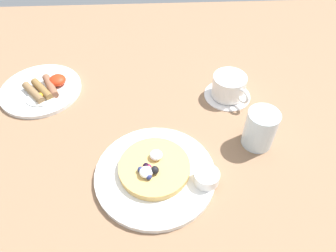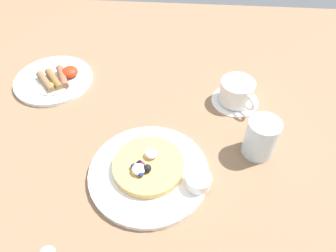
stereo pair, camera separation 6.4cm
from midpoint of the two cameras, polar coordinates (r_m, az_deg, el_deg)
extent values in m
cube|color=#88654A|center=(0.77, -6.17, -3.53)|extent=(2.00, 1.41, 0.03)
cylinder|color=white|center=(0.69, -4.99, -8.88)|extent=(0.26, 0.26, 0.01)
cylinder|color=tan|center=(0.69, -5.17, -7.66)|extent=(0.16, 0.16, 0.02)
sphere|color=navy|center=(0.67, -6.71, -7.27)|extent=(0.01, 0.01, 0.01)
sphere|color=black|center=(0.66, -5.21, -8.13)|extent=(0.02, 0.02, 0.02)
sphere|color=navy|center=(0.67, -7.75, -7.98)|extent=(0.01, 0.01, 0.01)
sphere|color=black|center=(0.67, -6.70, -7.44)|extent=(0.01, 0.01, 0.01)
sphere|color=navy|center=(0.66, -6.32, -9.25)|extent=(0.01, 0.01, 0.01)
sphere|color=#C91C43|center=(0.67, -6.28, -7.55)|extent=(0.01, 0.01, 0.01)
ellipsoid|color=white|center=(0.68, -4.86, -5.40)|extent=(0.03, 0.03, 0.02)
ellipsoid|color=white|center=(0.66, -6.78, -8.45)|extent=(0.03, 0.03, 0.02)
cylinder|color=white|center=(0.67, 4.26, -9.41)|extent=(0.05, 0.05, 0.03)
cylinder|color=#602710|center=(0.66, 4.29, -9.15)|extent=(0.04, 0.04, 0.00)
cylinder|color=white|center=(0.96, -23.86, 5.95)|extent=(0.22, 0.22, 0.01)
cylinder|color=brown|center=(0.94, -22.43, 6.67)|extent=(0.06, 0.09, 0.02)
cylinder|color=brown|center=(0.94, -23.75, 6.04)|extent=(0.07, 0.08, 0.02)
cylinder|color=brown|center=(0.94, -25.07, 5.41)|extent=(0.07, 0.08, 0.02)
ellipsoid|color=white|center=(0.92, -24.01, 4.61)|extent=(0.08, 0.07, 0.01)
sphere|color=yellow|center=(0.92, -24.11, 4.84)|extent=(0.02, 0.02, 0.02)
ellipsoid|color=red|center=(0.95, -21.31, 7.68)|extent=(0.05, 0.05, 0.03)
cylinder|color=white|center=(0.88, 8.65, 5.50)|extent=(0.13, 0.13, 0.01)
cylinder|color=white|center=(0.86, 8.90, 7.14)|extent=(0.09, 0.09, 0.06)
torus|color=white|center=(0.83, 11.32, 5.21)|extent=(0.03, 0.04, 0.04)
cylinder|color=#806548|center=(0.85, 9.05, 8.14)|extent=(0.08, 0.08, 0.00)
cylinder|color=silver|center=(0.74, 14.06, -0.61)|extent=(0.07, 0.07, 0.10)
camera|label=1|loc=(0.03, -92.47, -2.69)|focal=33.57mm
camera|label=2|loc=(0.03, 87.53, 2.69)|focal=33.57mm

